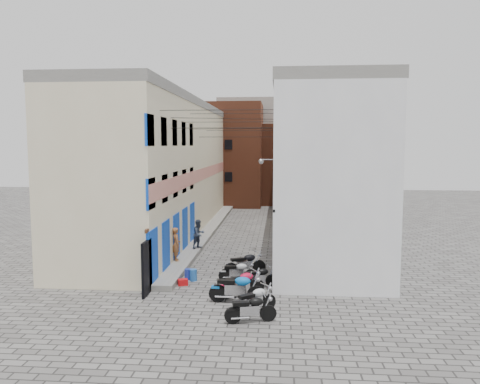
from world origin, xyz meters
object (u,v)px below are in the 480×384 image
(motorcycle_f, at_px, (237,270))
(person_a, at_px, (176,244))
(person_b, at_px, (199,234))
(red_crate, at_px, (183,282))
(water_jug_far, at_px, (188,274))
(motorcycle_e, at_px, (258,276))
(motorcycle_g, at_px, (245,263))
(motorcycle_b, at_px, (255,299))
(motorcycle_a, at_px, (251,307))
(motorcycle_d, at_px, (242,282))
(water_jug_near, at_px, (193,275))
(motorcycle_c, at_px, (237,287))

(motorcycle_f, bearing_deg, person_a, -131.01)
(motorcycle_f, xyz_separation_m, person_b, (-2.64, 5.28, 0.57))
(person_b, distance_m, red_crate, 6.15)
(water_jug_far, relative_size, red_crate, 1.17)
(person_a, distance_m, person_b, 2.93)
(motorcycle_e, distance_m, person_b, 7.19)
(motorcycle_e, bearing_deg, motorcycle_f, -151.32)
(motorcycle_f, relative_size, person_b, 1.04)
(person_b, bearing_deg, water_jug_far, -139.66)
(motorcycle_g, relative_size, person_b, 1.25)
(motorcycle_f, bearing_deg, motorcycle_g, 160.61)
(motorcycle_b, xyz_separation_m, motorcycle_f, (-0.96, 3.93, -0.05))
(motorcycle_a, height_order, motorcycle_g, motorcycle_g)
(person_b, bearing_deg, motorcycle_a, -124.77)
(motorcycle_a, xyz_separation_m, person_a, (-4.15, 7.18, 0.56))
(motorcycle_b, bearing_deg, motorcycle_e, 140.42)
(motorcycle_e, distance_m, motorcycle_f, 1.33)
(water_jug_far, bearing_deg, motorcycle_d, -39.29)
(motorcycle_g, height_order, person_b, person_b)
(motorcycle_b, bearing_deg, red_crate, -173.54)
(water_jug_near, height_order, red_crate, water_jug_near)
(water_jug_near, bearing_deg, red_crate, -115.39)
(motorcycle_c, height_order, water_jug_far, motorcycle_c)
(water_jug_far, xyz_separation_m, red_crate, (-0.05, -0.87, -0.11))
(motorcycle_a, bearing_deg, motorcycle_d, 176.26)
(motorcycle_c, distance_m, motorcycle_f, 2.82)
(motorcycle_b, relative_size, motorcycle_f, 1.11)
(motorcycle_f, distance_m, water_jug_far, 2.25)
(motorcycle_f, bearing_deg, motorcycle_c, -0.05)
(motorcycle_f, relative_size, person_a, 1.01)
(motorcycle_e, bearing_deg, red_crate, -110.02)
(person_b, bearing_deg, motorcycle_b, -122.68)
(motorcycle_g, bearing_deg, motorcycle_b, -17.65)
(motorcycle_e, xyz_separation_m, water_jug_near, (-2.92, 0.82, -0.25))
(motorcycle_a, relative_size, motorcycle_b, 0.97)
(motorcycle_g, bearing_deg, person_b, -171.34)
(motorcycle_g, distance_m, person_b, 5.18)
(motorcycle_d, distance_m, person_a, 5.78)
(motorcycle_d, xyz_separation_m, water_jug_near, (-2.31, 1.94, -0.31))
(motorcycle_c, relative_size, motorcycle_g, 1.07)
(motorcycle_a, xyz_separation_m, motorcycle_b, (0.09, 0.83, 0.02))
(motorcycle_c, xyz_separation_m, person_b, (-2.86, 8.08, 0.44))
(water_jug_far, distance_m, red_crate, 0.88)
(motorcycle_g, distance_m, person_a, 3.85)
(person_a, xyz_separation_m, water_jug_near, (1.32, -2.52, -0.83))
(motorcycle_f, distance_m, motorcycle_g, 1.06)
(red_crate, bearing_deg, person_b, 93.29)
(motorcycle_b, xyz_separation_m, motorcycle_d, (-0.61, 1.89, 0.03))
(motorcycle_e, relative_size, person_b, 1.08)
(motorcycle_c, height_order, motorcycle_f, motorcycle_c)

